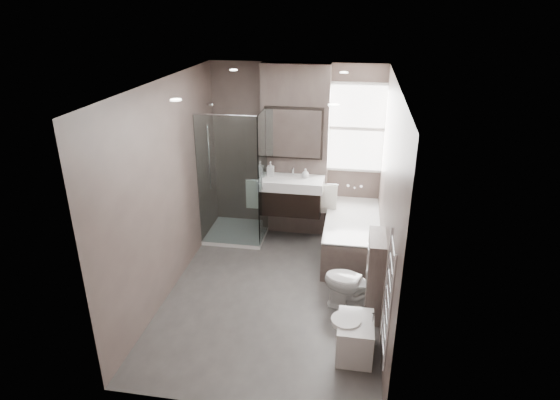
% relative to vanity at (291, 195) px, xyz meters
% --- Properties ---
extents(room, '(2.70, 3.90, 2.70)m').
position_rel_vanity_xyz_m(room, '(0.00, -1.43, 0.56)').
color(room, '#4B4744').
rests_on(room, ground).
extents(vanity_pier, '(1.00, 0.25, 2.60)m').
position_rel_vanity_xyz_m(vanity_pier, '(0.00, 0.35, 0.56)').
color(vanity_pier, '#5D4F4A').
rests_on(vanity_pier, ground).
extents(vanity, '(0.95, 0.47, 0.66)m').
position_rel_vanity_xyz_m(vanity, '(0.00, 0.00, 0.00)').
color(vanity, black).
rests_on(vanity, vanity_pier).
extents(mirror_cabinet, '(0.86, 0.08, 0.76)m').
position_rel_vanity_xyz_m(mirror_cabinet, '(0.00, 0.19, 0.89)').
color(mirror_cabinet, black).
rests_on(mirror_cabinet, vanity_pier).
extents(towel_left, '(0.24, 0.06, 0.44)m').
position_rel_vanity_xyz_m(towel_left, '(-0.56, -0.02, -0.02)').
color(towel_left, white).
rests_on(towel_left, vanity_pier).
extents(towel_right, '(0.24, 0.06, 0.44)m').
position_rel_vanity_xyz_m(towel_right, '(0.56, -0.02, -0.02)').
color(towel_right, white).
rests_on(towel_right, vanity_pier).
extents(shower_enclosure, '(0.90, 0.90, 2.00)m').
position_rel_vanity_xyz_m(shower_enclosure, '(-0.75, -0.08, -0.25)').
color(shower_enclosure, white).
rests_on(shower_enclosure, ground).
extents(bathtub, '(0.75, 1.60, 0.57)m').
position_rel_vanity_xyz_m(bathtub, '(0.92, -0.33, -0.43)').
color(bathtub, '#5D4F4A').
rests_on(bathtub, ground).
extents(window, '(0.98, 0.06, 1.33)m').
position_rel_vanity_xyz_m(window, '(0.90, 0.45, 0.93)').
color(window, white).
rests_on(window, room).
extents(toilet, '(0.76, 0.55, 0.70)m').
position_rel_vanity_xyz_m(toilet, '(0.97, -1.63, -0.39)').
color(toilet, white).
rests_on(toilet, ground).
extents(cistern_box, '(0.19, 0.55, 1.00)m').
position_rel_vanity_xyz_m(cistern_box, '(1.21, -1.68, -0.24)').
color(cistern_box, '#5D4F4A').
rests_on(cistern_box, ground).
extents(bidet, '(0.44, 0.51, 0.53)m').
position_rel_vanity_xyz_m(bidet, '(1.01, -2.43, -0.53)').
color(bidet, white).
rests_on(bidet, ground).
extents(towel_radiator, '(0.03, 0.49, 1.10)m').
position_rel_vanity_xyz_m(towel_radiator, '(1.25, -3.03, 0.38)').
color(towel_radiator, silver).
rests_on(towel_radiator, room).
extents(soap_bottle_a, '(0.10, 0.10, 0.22)m').
position_rel_vanity_xyz_m(soap_bottle_a, '(-0.32, 0.07, 0.37)').
color(soap_bottle_a, white).
rests_on(soap_bottle_a, vanity).
extents(soap_bottle_b, '(0.11, 0.11, 0.14)m').
position_rel_vanity_xyz_m(soap_bottle_b, '(0.20, 0.07, 0.33)').
color(soap_bottle_b, white).
rests_on(soap_bottle_b, vanity).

